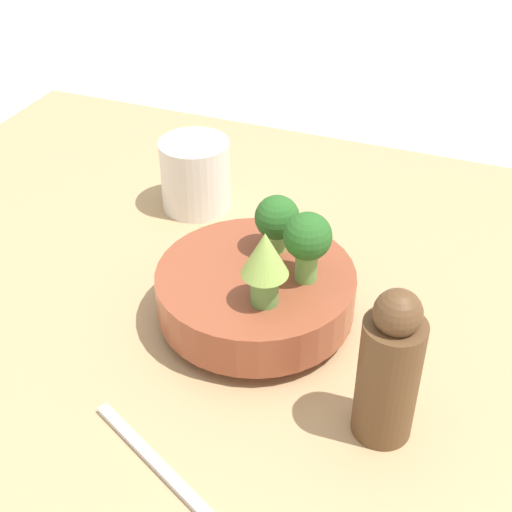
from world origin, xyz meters
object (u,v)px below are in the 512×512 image
object	(u,v)px
cup	(195,175)
pepper_mill	(389,370)
bowl	(256,292)
fork	(162,469)

from	to	relation	value
cup	pepper_mill	xyz separation A→B (m)	(0.31, -0.28, 0.03)
pepper_mill	bowl	bearing A→B (deg)	147.93
bowl	cup	xyz separation A→B (m)	(-0.15, 0.18, 0.01)
bowl	cup	size ratio (longest dim) A/B	2.21
pepper_mill	cup	bearing A→B (deg)	137.99
bowl	pepper_mill	size ratio (longest dim) A/B	1.32
cup	fork	distance (m)	0.42
fork	cup	bearing A→B (deg)	111.10
bowl	cup	distance (m)	0.24
pepper_mill	fork	size ratio (longest dim) A/B	0.92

